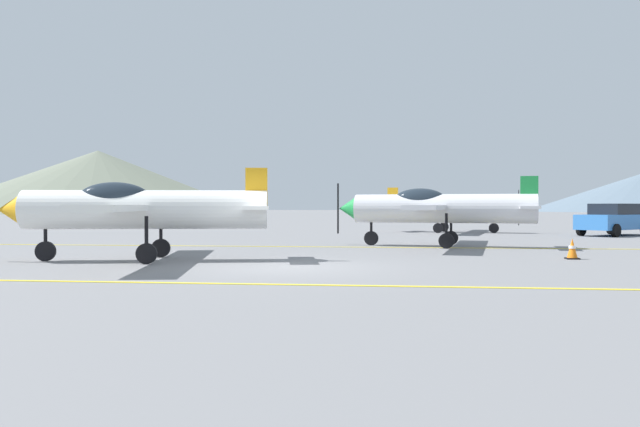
# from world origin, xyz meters

# --- Properties ---
(ground_plane) EXTENTS (400.00, 400.00, 0.00)m
(ground_plane) POSITION_xyz_m (0.00, 0.00, 0.00)
(ground_plane) COLOR slate
(apron_line_near) EXTENTS (80.00, 0.16, 0.01)m
(apron_line_near) POSITION_xyz_m (0.00, -3.39, 0.01)
(apron_line_near) COLOR yellow
(apron_line_near) RESTS_ON ground_plane
(apron_line_far) EXTENTS (80.00, 0.16, 0.01)m
(apron_line_far) POSITION_xyz_m (0.00, 7.66, 0.01)
(apron_line_far) COLOR yellow
(apron_line_far) RESTS_ON ground_plane
(airplane_near) EXTENTS (7.53, 8.60, 2.58)m
(airplane_near) POSITION_xyz_m (-4.50, 1.37, 1.45)
(airplane_near) COLOR white
(airplane_near) RESTS_ON ground_plane
(airplane_mid) EXTENTS (7.52, 8.61, 2.58)m
(airplane_mid) POSITION_xyz_m (4.11, 8.44, 1.45)
(airplane_mid) COLOR silver
(airplane_mid) RESTS_ON ground_plane
(airplane_far) EXTENTS (7.54, 8.57, 2.58)m
(airplane_far) POSITION_xyz_m (5.73, 21.06, 1.45)
(airplane_far) COLOR silver
(airplane_far) RESTS_ON ground_plane
(car_sedan) EXTENTS (4.37, 4.25, 1.62)m
(car_sedan) POSITION_xyz_m (13.65, 18.11, 0.84)
(car_sedan) COLOR #3372BF
(car_sedan) RESTS_ON ground_plane
(traffic_cone_side) EXTENTS (0.36, 0.36, 0.59)m
(traffic_cone_side) POSITION_xyz_m (7.59, 3.26, 0.29)
(traffic_cone_side) COLOR black
(traffic_cone_side) RESTS_ON ground_plane
(hill_left) EXTENTS (71.32, 71.32, 13.99)m
(hill_left) POSITION_xyz_m (-63.88, 120.64, 7.00)
(hill_left) COLOR slate
(hill_left) RESTS_ON ground_plane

